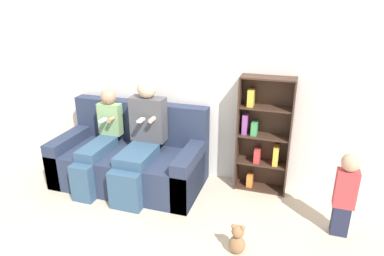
% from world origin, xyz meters
% --- Properties ---
extents(ground_plane, '(14.00, 14.00, 0.00)m').
position_xyz_m(ground_plane, '(0.00, 0.00, 0.00)').
color(ground_plane, beige).
extents(back_wall, '(10.00, 0.06, 2.55)m').
position_xyz_m(back_wall, '(0.00, 1.00, 1.27)').
color(back_wall, silver).
rests_on(back_wall, ground_plane).
extents(couch, '(1.73, 0.87, 0.93)m').
position_xyz_m(couch, '(-0.38, 0.54, 0.30)').
color(couch, '#28334C').
rests_on(couch, ground_plane).
extents(adult_seated, '(0.41, 0.82, 1.27)m').
position_xyz_m(adult_seated, '(-0.18, 0.44, 0.65)').
color(adult_seated, '#335170').
rests_on(adult_seated, ground_plane).
extents(child_seated, '(0.28, 0.83, 1.10)m').
position_xyz_m(child_seated, '(-0.70, 0.40, 0.56)').
color(child_seated, '#335170').
rests_on(child_seated, ground_plane).
extents(toddler_standing, '(0.19, 0.17, 0.84)m').
position_xyz_m(toddler_standing, '(1.95, 0.26, 0.46)').
color(toddler_standing, '#232842').
rests_on(toddler_standing, ground_plane).
extents(bookshelf, '(0.59, 0.23, 1.34)m').
position_xyz_m(bookshelf, '(1.11, 0.88, 0.66)').
color(bookshelf, '#3D281E').
rests_on(bookshelf, ground_plane).
extents(teddy_bear, '(0.15, 0.12, 0.30)m').
position_xyz_m(teddy_bear, '(1.08, -0.31, 0.14)').
color(teddy_bear, '#936B47').
rests_on(teddy_bear, ground_plane).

